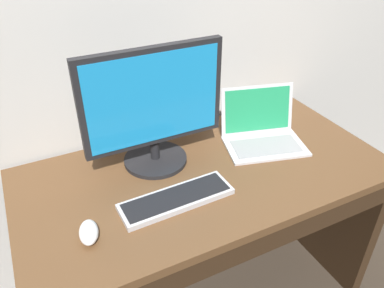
# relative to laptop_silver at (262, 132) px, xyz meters

# --- Properties ---
(desk) EXTENTS (1.43, 0.71, 0.78)m
(desk) POSITION_rel_laptop_silver_xyz_m (-0.31, -0.09, -0.30)
(desk) COLOR brown
(desk) RESTS_ON ground
(laptop_silver) EXTENTS (0.38, 0.33, 0.22)m
(laptop_silver) POSITION_rel_laptop_silver_xyz_m (0.00, 0.00, 0.00)
(laptop_silver) COLOR silver
(laptop_silver) RESTS_ON desk
(external_monitor) EXTENTS (0.54, 0.25, 0.47)m
(external_monitor) POSITION_rel_laptop_silver_xyz_m (-0.46, 0.05, 0.20)
(external_monitor) COLOR black
(external_monitor) RESTS_ON desk
(wired_keyboard) EXTENTS (0.40, 0.14, 0.02)m
(wired_keyboard) POSITION_rel_laptop_silver_xyz_m (-0.49, -0.19, -0.04)
(wired_keyboard) COLOR #BCBCC1
(wired_keyboard) RESTS_ON desk
(computer_mouse) EXTENTS (0.08, 0.12, 0.04)m
(computer_mouse) POSITION_rel_laptop_silver_xyz_m (-0.80, -0.22, -0.03)
(computer_mouse) COLOR white
(computer_mouse) RESTS_ON desk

